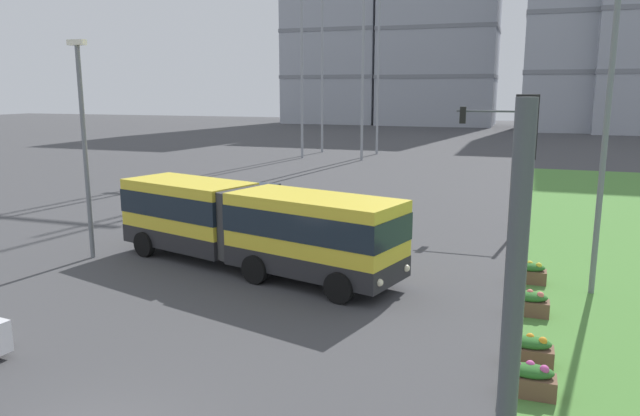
# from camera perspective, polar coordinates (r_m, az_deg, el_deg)

# --- Properties ---
(articulated_bus) EXTENTS (12.01, 5.67, 3.00)m
(articulated_bus) POSITION_cam_1_polar(r_m,az_deg,el_deg) (21.88, -6.61, -1.62)
(articulated_bus) COLOR yellow
(articulated_bus) RESTS_ON ground
(car_black_sedan) EXTENTS (4.53, 2.29, 1.58)m
(car_black_sedan) POSITION_cam_1_polar(r_m,az_deg,el_deg) (31.92, -6.15, 0.80)
(car_black_sedan) COLOR black
(car_black_sedan) RESTS_ON ground
(flower_planter_1) EXTENTS (1.10, 0.56, 0.74)m
(flower_planter_1) POSITION_cam_1_polar(r_m,az_deg,el_deg) (13.93, 19.43, -15.22)
(flower_planter_1) COLOR brown
(flower_planter_1) RESTS_ON grass_median
(flower_planter_2) EXTENTS (1.10, 0.56, 0.74)m
(flower_planter_2) POSITION_cam_1_polar(r_m,az_deg,el_deg) (15.33, 19.43, -12.72)
(flower_planter_2) COLOR brown
(flower_planter_2) RESTS_ON grass_median
(flower_planter_3) EXTENTS (1.10, 0.56, 0.74)m
(flower_planter_3) POSITION_cam_1_polar(r_m,az_deg,el_deg) (18.47, 19.43, -8.59)
(flower_planter_3) COLOR brown
(flower_planter_3) RESTS_ON grass_median
(flower_planter_4) EXTENTS (1.10, 0.56, 0.74)m
(flower_planter_4) POSITION_cam_1_polar(r_m,az_deg,el_deg) (21.43, 19.43, -5.86)
(flower_planter_4) COLOR brown
(flower_planter_4) RESTS_ON grass_median
(traffic_light_far_right) EXTENTS (3.32, 0.28, 5.72)m
(traffic_light_far_right) POSITION_cam_1_polar(r_m,az_deg,el_deg) (29.71, 17.01, 5.78)
(traffic_light_far_right) COLOR #474C51
(traffic_light_far_right) RESTS_ON ground
(traffic_light_near_right) EXTENTS (0.28, 3.76, 6.43)m
(traffic_light_near_right) POSITION_cam_1_polar(r_m,az_deg,el_deg) (6.11, 18.04, -9.43)
(traffic_light_near_right) COLOR #474C51
(traffic_light_near_right) RESTS_ON ground
(streetlight_left) EXTENTS (0.70, 0.28, 8.32)m
(streetlight_left) POSITION_cam_1_polar(r_m,az_deg,el_deg) (24.46, -21.66, 6.01)
(streetlight_left) COLOR slate
(streetlight_left) RESTS_ON ground
(streetlight_median) EXTENTS (0.70, 0.28, 9.47)m
(streetlight_median) POSITION_cam_1_polar(r_m,az_deg,el_deg) (20.29, 25.70, 6.44)
(streetlight_median) COLOR slate
(streetlight_median) RESTS_ON ground
(apartment_tower_westcentre) EXTENTS (21.55, 15.45, 43.32)m
(apartment_tower_westcentre) POSITION_cam_1_polar(r_m,az_deg,el_deg) (119.54, 11.49, 18.28)
(apartment_tower_westcentre) COLOR #9EA3AD
(apartment_tower_westcentre) RESTS_ON ground
(apartment_tower_centre) EXTENTS (16.98, 19.14, 35.76)m
(apartment_tower_centre) POSITION_cam_1_polar(r_m,az_deg,el_deg) (109.81, 23.80, 16.24)
(apartment_tower_centre) COLOR #9EA3AD
(apartment_tower_centre) RESTS_ON ground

